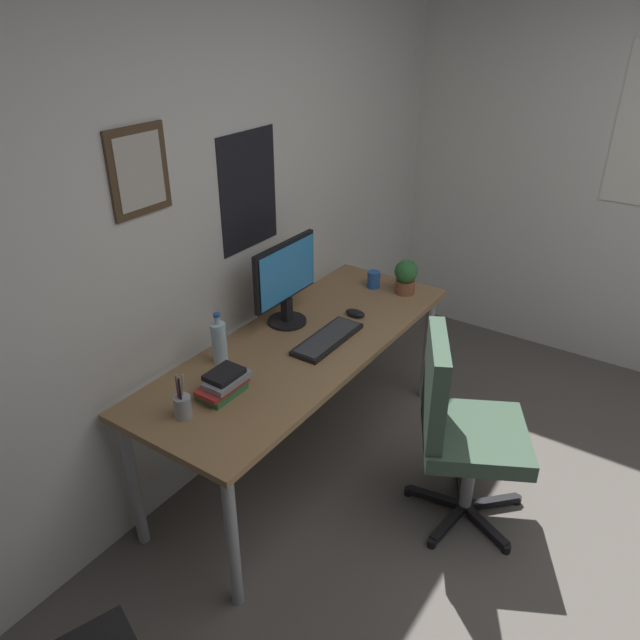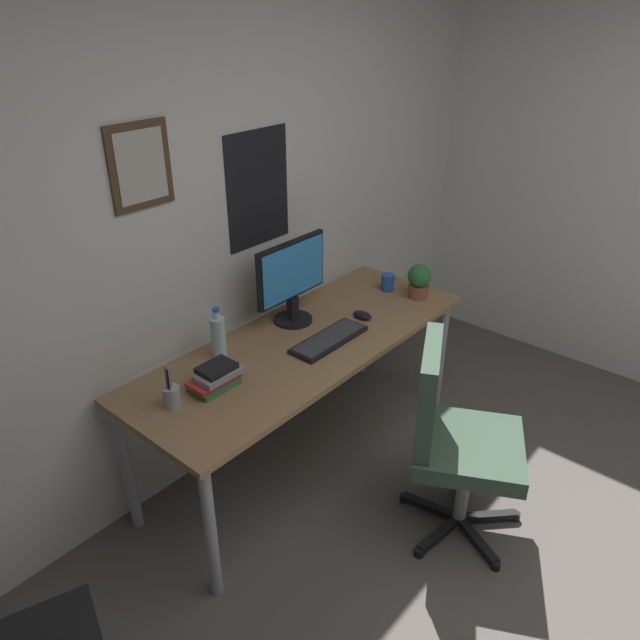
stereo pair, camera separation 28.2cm
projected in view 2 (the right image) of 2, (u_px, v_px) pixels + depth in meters
name	position (u px, v px, depth m)	size (l,w,h in m)	color
wall_back	(210.00, 218.00, 2.81)	(4.40, 0.10, 2.60)	silver
desk	(305.00, 353.00, 2.99)	(1.87, 0.69, 0.72)	#936D47
office_chair	(453.00, 433.00, 2.64)	(0.62, 0.62, 0.95)	#334738
monitor	(292.00, 278.00, 3.03)	(0.46, 0.20, 0.43)	black
keyboard	(329.00, 339.00, 2.94)	(0.43, 0.15, 0.03)	black
computer_mouse	(362.00, 315.00, 3.15)	(0.06, 0.11, 0.04)	black
water_bottle	(218.00, 336.00, 2.78)	(0.07, 0.07, 0.25)	silver
coffee_mug_near	(388.00, 282.00, 3.44)	(0.11, 0.07, 0.10)	#2659B2
potted_plant	(419.00, 280.00, 3.33)	(0.13, 0.13, 0.19)	brown
pen_cup	(172.00, 396.00, 2.45)	(0.07, 0.07, 0.20)	#9EA0A5
book_stack_left	(216.00, 378.00, 2.58)	(0.23, 0.14, 0.10)	#33723F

